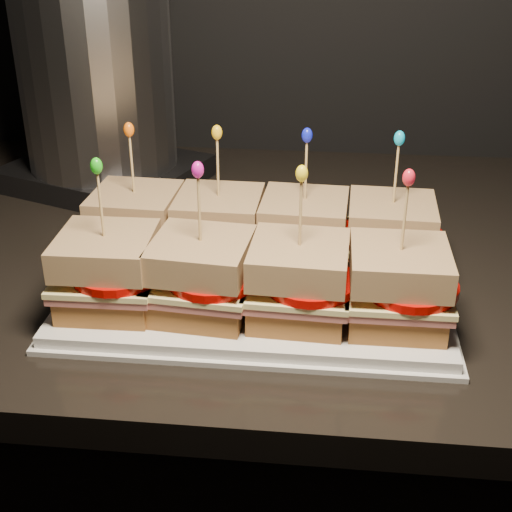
# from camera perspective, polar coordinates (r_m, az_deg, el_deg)

# --- Properties ---
(cabinet) EXTENTS (2.32, 0.71, 0.84)m
(cabinet) POSITION_cam_1_polar(r_m,az_deg,el_deg) (1.22, 0.31, -18.39)
(cabinet) COLOR black
(cabinet) RESTS_ON ground
(granite_slab) EXTENTS (2.36, 0.75, 0.04)m
(granite_slab) POSITION_cam_1_polar(r_m,az_deg,el_deg) (0.96, 0.37, 0.42)
(granite_slab) COLOR black
(granite_slab) RESTS_ON cabinet
(platter) EXTENTS (0.42, 0.26, 0.02)m
(platter) POSITION_cam_1_polar(r_m,az_deg,el_deg) (0.80, 0.00, -2.92)
(platter) COLOR silver
(platter) RESTS_ON granite_slab
(platter_rim) EXTENTS (0.43, 0.27, 0.01)m
(platter_rim) POSITION_cam_1_polar(r_m,az_deg,el_deg) (0.81, 0.00, -3.29)
(platter_rim) COLOR silver
(platter_rim) RESTS_ON granite_slab
(sandwich_0_bread_bot) EXTENTS (0.10, 0.10, 0.03)m
(sandwich_0_bread_bot) POSITION_cam_1_polar(r_m,az_deg,el_deg) (0.87, -9.38, 0.84)
(sandwich_0_bread_bot) COLOR brown
(sandwich_0_bread_bot) RESTS_ON platter
(sandwich_0_ham) EXTENTS (0.11, 0.10, 0.01)m
(sandwich_0_ham) POSITION_cam_1_polar(r_m,az_deg,el_deg) (0.86, -9.46, 1.86)
(sandwich_0_ham) COLOR #C16A5F
(sandwich_0_ham) RESTS_ON sandwich_0_bread_bot
(sandwich_0_cheese) EXTENTS (0.11, 0.11, 0.01)m
(sandwich_0_cheese) POSITION_cam_1_polar(r_m,az_deg,el_deg) (0.86, -9.50, 2.29)
(sandwich_0_cheese) COLOR #F5E894
(sandwich_0_cheese) RESTS_ON sandwich_0_ham
(sandwich_0_tomato) EXTENTS (0.09, 0.09, 0.01)m
(sandwich_0_tomato) POSITION_cam_1_polar(r_m,az_deg,el_deg) (0.85, -8.85, 2.55)
(sandwich_0_tomato) COLOR #B90803
(sandwich_0_tomato) RESTS_ON sandwich_0_cheese
(sandwich_0_bread_top) EXTENTS (0.10, 0.10, 0.03)m
(sandwich_0_bread_top) POSITION_cam_1_polar(r_m,az_deg,el_deg) (0.85, -9.64, 4.03)
(sandwich_0_bread_top) COLOR #62310E
(sandwich_0_bread_top) RESTS_ON sandwich_0_tomato
(sandwich_0_pick) EXTENTS (0.00, 0.00, 0.09)m
(sandwich_0_pick) POSITION_cam_1_polar(r_m,az_deg,el_deg) (0.83, -9.89, 6.97)
(sandwich_0_pick) COLOR tan
(sandwich_0_pick) RESTS_ON sandwich_0_bread_top
(sandwich_0_frill) EXTENTS (0.01, 0.01, 0.02)m
(sandwich_0_frill) POSITION_cam_1_polar(r_m,az_deg,el_deg) (0.82, -10.14, 9.93)
(sandwich_0_frill) COLOR #EB610A
(sandwich_0_frill) RESTS_ON sandwich_0_pick
(sandwich_1_bread_bot) EXTENTS (0.10, 0.10, 0.03)m
(sandwich_1_bread_bot) POSITION_cam_1_polar(r_m,az_deg,el_deg) (0.85, -2.90, 0.54)
(sandwich_1_bread_bot) COLOR brown
(sandwich_1_bread_bot) RESTS_ON platter
(sandwich_1_ham) EXTENTS (0.11, 0.10, 0.01)m
(sandwich_1_ham) POSITION_cam_1_polar(r_m,az_deg,el_deg) (0.84, -2.93, 1.59)
(sandwich_1_ham) COLOR #C16A5F
(sandwich_1_ham) RESTS_ON sandwich_1_bread_bot
(sandwich_1_cheese) EXTENTS (0.11, 0.10, 0.01)m
(sandwich_1_cheese) POSITION_cam_1_polar(r_m,az_deg,el_deg) (0.84, -2.94, 2.02)
(sandwich_1_cheese) COLOR #F5E894
(sandwich_1_cheese) RESTS_ON sandwich_1_ham
(sandwich_1_tomato) EXTENTS (0.09, 0.09, 0.01)m
(sandwich_1_tomato) POSITION_cam_1_polar(r_m,az_deg,el_deg) (0.83, -2.20, 2.28)
(sandwich_1_tomato) COLOR #B90803
(sandwich_1_tomato) RESTS_ON sandwich_1_cheese
(sandwich_1_bread_top) EXTENTS (0.10, 0.10, 0.03)m
(sandwich_1_bread_top) POSITION_cam_1_polar(r_m,az_deg,el_deg) (0.83, -2.99, 3.80)
(sandwich_1_bread_top) COLOR #62310E
(sandwich_1_bread_top) RESTS_ON sandwich_1_tomato
(sandwich_1_pick) EXTENTS (0.00, 0.00, 0.09)m
(sandwich_1_pick) POSITION_cam_1_polar(r_m,az_deg,el_deg) (0.81, -3.07, 6.81)
(sandwich_1_pick) COLOR tan
(sandwich_1_pick) RESTS_ON sandwich_1_bread_top
(sandwich_1_frill) EXTENTS (0.01, 0.01, 0.02)m
(sandwich_1_frill) POSITION_cam_1_polar(r_m,az_deg,el_deg) (0.80, -3.15, 9.85)
(sandwich_1_frill) COLOR yellow
(sandwich_1_frill) RESTS_ON sandwich_1_pick
(sandwich_2_bread_bot) EXTENTS (0.10, 0.10, 0.03)m
(sandwich_2_bread_bot) POSITION_cam_1_polar(r_m,az_deg,el_deg) (0.84, 3.79, 0.23)
(sandwich_2_bread_bot) COLOR brown
(sandwich_2_bread_bot) RESTS_ON platter
(sandwich_2_ham) EXTENTS (0.11, 0.11, 0.01)m
(sandwich_2_ham) POSITION_cam_1_polar(r_m,az_deg,el_deg) (0.83, 3.82, 1.28)
(sandwich_2_ham) COLOR #C16A5F
(sandwich_2_ham) RESTS_ON sandwich_2_bread_bot
(sandwich_2_cheese) EXTENTS (0.11, 0.11, 0.01)m
(sandwich_2_cheese) POSITION_cam_1_polar(r_m,az_deg,el_deg) (0.83, 3.84, 1.71)
(sandwich_2_cheese) COLOR #F5E894
(sandwich_2_cheese) RESTS_ON sandwich_2_ham
(sandwich_2_tomato) EXTENTS (0.09, 0.09, 0.01)m
(sandwich_2_tomato) POSITION_cam_1_polar(r_m,az_deg,el_deg) (0.82, 4.67, 1.96)
(sandwich_2_tomato) COLOR #B90803
(sandwich_2_tomato) RESTS_ON sandwich_2_cheese
(sandwich_2_bread_top) EXTENTS (0.10, 0.10, 0.03)m
(sandwich_2_bread_top) POSITION_cam_1_polar(r_m,az_deg,el_deg) (0.82, 3.90, 3.51)
(sandwich_2_bread_top) COLOR #62310E
(sandwich_2_bread_top) RESTS_ON sandwich_2_tomato
(sandwich_2_pick) EXTENTS (0.00, 0.00, 0.09)m
(sandwich_2_pick) POSITION_cam_1_polar(r_m,az_deg,el_deg) (0.80, 4.00, 6.55)
(sandwich_2_pick) COLOR tan
(sandwich_2_pick) RESTS_ON sandwich_2_bread_top
(sandwich_2_frill) EXTENTS (0.01, 0.01, 0.02)m
(sandwich_2_frill) POSITION_cam_1_polar(r_m,az_deg,el_deg) (0.79, 4.11, 9.61)
(sandwich_2_frill) COLOR #111BCD
(sandwich_2_frill) RESTS_ON sandwich_2_pick
(sandwich_3_bread_bot) EXTENTS (0.10, 0.10, 0.03)m
(sandwich_3_bread_bot) POSITION_cam_1_polar(r_m,az_deg,el_deg) (0.84, 10.52, -0.10)
(sandwich_3_bread_bot) COLOR brown
(sandwich_3_bread_bot) RESTS_ON platter
(sandwich_3_ham) EXTENTS (0.11, 0.10, 0.01)m
(sandwich_3_ham) POSITION_cam_1_polar(r_m,az_deg,el_deg) (0.84, 10.62, 0.95)
(sandwich_3_ham) COLOR #C16A5F
(sandwich_3_ham) RESTS_ON sandwich_3_bread_bot
(sandwich_3_cheese) EXTENTS (0.11, 0.11, 0.01)m
(sandwich_3_cheese) POSITION_cam_1_polar(r_m,az_deg,el_deg) (0.83, 10.66, 1.38)
(sandwich_3_cheese) COLOR #F5E894
(sandwich_3_cheese) RESTS_ON sandwich_3_ham
(sandwich_3_tomato) EXTENTS (0.09, 0.09, 0.01)m
(sandwich_3_tomato) POSITION_cam_1_polar(r_m,az_deg,el_deg) (0.83, 11.56, 1.62)
(sandwich_3_tomato) COLOR #B90803
(sandwich_3_tomato) RESTS_ON sandwich_3_cheese
(sandwich_3_bread_top) EXTENTS (0.10, 0.10, 0.03)m
(sandwich_3_bread_top) POSITION_cam_1_polar(r_m,az_deg,el_deg) (0.82, 10.83, 3.16)
(sandwich_3_bread_top) COLOR #62310E
(sandwich_3_bread_top) RESTS_ON sandwich_3_tomato
(sandwich_3_pick) EXTENTS (0.00, 0.00, 0.09)m
(sandwich_3_pick) POSITION_cam_1_polar(r_m,az_deg,el_deg) (0.81, 11.11, 6.18)
(sandwich_3_pick) COLOR tan
(sandwich_3_pick) RESTS_ON sandwich_3_bread_top
(sandwich_3_frill) EXTENTS (0.01, 0.01, 0.02)m
(sandwich_3_frill) POSITION_cam_1_polar(r_m,az_deg,el_deg) (0.79, 11.40, 9.22)
(sandwich_3_frill) COLOR #0A9DCB
(sandwich_3_frill) RESTS_ON sandwich_3_pick
(sandwich_4_bread_bot) EXTENTS (0.10, 0.10, 0.03)m
(sandwich_4_bread_bot) POSITION_cam_1_polar(r_m,az_deg,el_deg) (0.77, -11.58, -3.06)
(sandwich_4_bread_bot) COLOR brown
(sandwich_4_bread_bot) RESTS_ON platter
(sandwich_4_ham) EXTENTS (0.11, 0.10, 0.01)m
(sandwich_4_ham) POSITION_cam_1_polar(r_m,az_deg,el_deg) (0.76, -11.70, -1.94)
(sandwich_4_ham) COLOR #C16A5F
(sandwich_4_ham) RESTS_ON sandwich_4_bread_bot
(sandwich_4_cheese) EXTENTS (0.11, 0.10, 0.01)m
(sandwich_4_cheese) POSITION_cam_1_polar(r_m,az_deg,el_deg) (0.76, -11.75, -1.48)
(sandwich_4_cheese) COLOR #F5E894
(sandwich_4_cheese) RESTS_ON sandwich_4_ham
(sandwich_4_tomato) EXTENTS (0.09, 0.09, 0.01)m
(sandwich_4_tomato) POSITION_cam_1_polar(r_m,az_deg,el_deg) (0.75, -11.05, -1.24)
(sandwich_4_tomato) COLOR #B90803
(sandwich_4_tomato) RESTS_ON sandwich_4_cheese
(sandwich_4_bread_top) EXTENTS (0.10, 0.10, 0.03)m
(sandwich_4_bread_top) POSITION_cam_1_polar(r_m,az_deg,el_deg) (0.75, -11.95, 0.44)
(sandwich_4_bread_top) COLOR #62310E
(sandwich_4_bread_top) RESTS_ON sandwich_4_tomato
(sandwich_4_pick) EXTENTS (0.00, 0.00, 0.09)m
(sandwich_4_pick) POSITION_cam_1_polar(r_m,az_deg,el_deg) (0.73, -12.29, 3.72)
(sandwich_4_pick) COLOR tan
(sandwich_4_pick) RESTS_ON sandwich_4_bread_top
(sandwich_4_frill) EXTENTS (0.01, 0.01, 0.02)m
(sandwich_4_frill) POSITION_cam_1_polar(r_m,az_deg,el_deg) (0.71, -12.65, 7.05)
(sandwich_4_frill) COLOR #1DAA15
(sandwich_4_frill) RESTS_ON sandwich_4_pick
(sandwich_5_bread_bot) EXTENTS (0.10, 0.10, 0.03)m
(sandwich_5_bread_bot) POSITION_cam_1_polar(r_m,az_deg,el_deg) (0.75, -4.28, -3.52)
(sandwich_5_bread_bot) COLOR brown
(sandwich_5_bread_bot) RESTS_ON platter
(sandwich_5_ham) EXTENTS (0.11, 0.11, 0.01)m
(sandwich_5_ham) POSITION_cam_1_polar(r_m,az_deg,el_deg) (0.74, -4.32, -2.37)
(sandwich_5_ham) COLOR #C16A5F
(sandwich_5_ham) RESTS_ON sandwich_5_bread_bot
(sandwich_5_cheese) EXTENTS (0.11, 0.11, 0.01)m
(sandwich_5_cheese) POSITION_cam_1_polar(r_m,az_deg,el_deg) (0.74, -4.34, -1.90)
(sandwich_5_cheese) COLOR #F5E894
(sandwich_5_cheese) RESTS_ON sandwich_5_ham
(sandwich_5_tomato) EXTENTS (0.09, 0.09, 0.01)m
(sandwich_5_tomato) POSITION_cam_1_polar(r_m,az_deg,el_deg) (0.72, -3.51, -1.66)
(sandwich_5_tomato) COLOR #B90803
(sandwich_5_tomato) RESTS_ON sandwich_5_cheese
(sandwich_5_bread_top) EXTENTS (0.10, 0.10, 0.03)m
(sandwich_5_bread_top) POSITION_cam_1_polar(r_m,az_deg,el_deg) (0.72, -4.42, 0.08)
(sandwich_5_bread_top) COLOR #62310E
(sandwich_5_bread_top) RESTS_ON sandwich_5_tomato
(sandwich_5_pick) EXTENTS (0.00, 0.00, 0.09)m
(sandwich_5_pick) POSITION_cam_1_polar(r_m,az_deg,el_deg) (0.70, -4.55, 3.45)
(sandwich_5_pick) COLOR tan
(sandwich_5_pick) RESTS_ON sandwich_5_bread_top
(sandwich_5_frill) EXTENTS (0.01, 0.01, 0.02)m
(sandwich_5_frill) POSITION_cam_1_polar(r_m,az_deg,el_deg) (0.69, -4.69, 6.90)
(sandwich_5_frill) COLOR #C71392
(sandwich_5_frill) RESTS_ON sandwich_5_pick
(sandwich_6_bread_bot) EXTENTS (0.10, 0.10, 0.03)m
(sandwich_6_bread_bot) POSITION_cam_1_polar(r_m,az_deg,el_deg) (0.74, 3.36, -3.93)
(sandwich_6_bread_bot) COLOR brown
(sandwich_6_bread_bot) RESTS_ON platter
(sandwich_6_ham) EXTENTS (0.11, 0.10, 0.01)m
(sandwich_6_ham) POSITION_cam_1_polar(r_m,az_deg,el_deg) (0.73, 3.39, -2.78)
(sandwich_6_ham) COLOR #C16A5F
(sandwich_6_ham) RESTS_ON sandwich_6_bread_bot
(sandwich_6_cheese) EXTENTS (0.11, 0.11, 0.01)m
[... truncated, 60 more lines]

